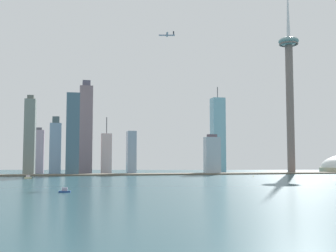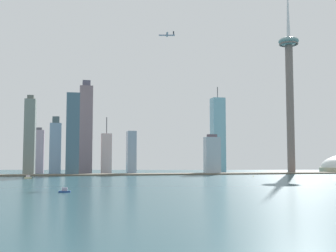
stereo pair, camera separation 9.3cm
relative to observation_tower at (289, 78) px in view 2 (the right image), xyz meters
name	(u,v)px [view 2 (the right image)]	position (x,y,z in m)	size (l,w,h in m)	color
ground_plane	(320,196)	(-217.02, -430.77, -173.26)	(6000.00, 6000.00, 0.00)	#264952
waterfront_pier	(177,174)	(-217.02, -24.25, -172.12)	(905.69, 40.49, 2.28)	#665E4E
observation_tower	(289,78)	(0.00, 0.00, 0.00)	(36.72, 36.72, 366.41)	slate
skyscraper_0	(212,155)	(-154.78, -17.21, -141.40)	(25.64, 16.43, 66.60)	#9FB3C2
skyscraper_2	(38,151)	(-442.71, 93.59, -134.01)	(19.89, 16.22, 81.44)	#A08B9B
skyscraper_3	(106,153)	(-323.91, 70.10, -137.70)	(18.21, 17.08, 100.52)	beige
skyscraper_4	(73,134)	(-382.98, -15.41, -108.94)	(20.26, 19.84, 128.64)	#416275
skyscraper_5	(86,129)	(-360.57, 71.73, -93.82)	(22.86, 27.10, 165.46)	gray
skyscraper_6	(131,153)	(-286.40, 15.79, -137.20)	(14.84, 22.99, 72.12)	#899FB6
skyscraper_7	(30,136)	(-449.10, 7.88, -112.20)	(16.47, 27.64, 126.26)	gray
skyscraper_8	(55,147)	(-410.23, 20.63, -129.21)	(18.30, 14.68, 94.72)	#89A9C8
skyscraper_10	(218,135)	(-109.86, 80.34, -101.62)	(24.31, 23.50, 165.32)	#76B1C6
boat_2	(65,191)	(-387.61, -362.20, -171.91)	(8.94, 3.45, 3.79)	#23478A
boat_4	(28,177)	(-438.08, -116.70, -171.63)	(8.94, 11.56, 8.42)	beige
channel_buoy_1	(253,176)	(-131.22, -128.53, -172.31)	(1.17, 1.17, 1.91)	yellow
airplane	(167,35)	(-246.11, -78.97, 39.74)	(24.51, 23.64, 7.42)	#B3B2C7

